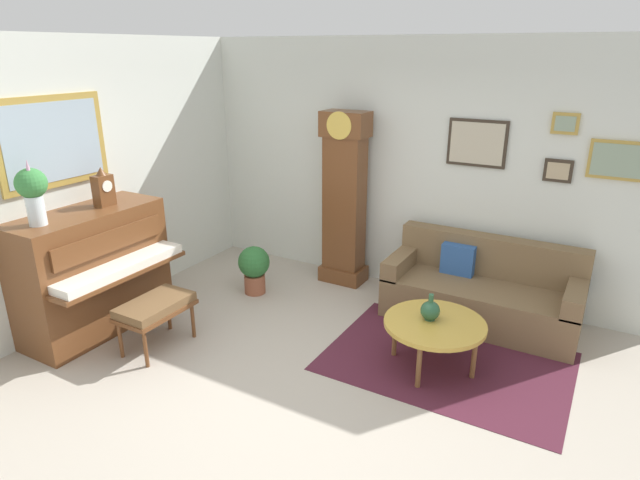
% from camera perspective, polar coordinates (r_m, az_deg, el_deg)
% --- Properties ---
extents(ground_plane, '(6.40, 6.00, 0.10)m').
position_cam_1_polar(ground_plane, '(4.68, -2.54, -15.63)').
color(ground_plane, '#B2A899').
extents(wall_left, '(0.13, 4.90, 2.80)m').
position_cam_1_polar(wall_left, '(5.79, -25.23, 5.45)').
color(wall_left, silver).
rests_on(wall_left, ground_plane).
extents(wall_back, '(5.30, 0.13, 2.80)m').
position_cam_1_polar(wall_back, '(6.10, 9.60, 7.65)').
color(wall_back, silver).
rests_on(wall_back, ground_plane).
extents(area_rug, '(2.10, 1.50, 0.01)m').
position_cam_1_polar(area_rug, '(5.05, 13.41, -12.51)').
color(area_rug, '#4C1E2D').
rests_on(area_rug, ground_plane).
extents(piano, '(0.87, 1.44, 1.22)m').
position_cam_1_polar(piano, '(5.65, -23.07, -3.05)').
color(piano, brown).
rests_on(piano, ground_plane).
extents(piano_bench, '(0.42, 0.70, 0.48)m').
position_cam_1_polar(piano_bench, '(5.18, -17.24, -6.98)').
color(piano_bench, brown).
rests_on(piano_bench, ground_plane).
extents(grandfather_clock, '(0.52, 0.34, 2.03)m').
position_cam_1_polar(grandfather_clock, '(6.19, 2.63, 3.89)').
color(grandfather_clock, brown).
rests_on(grandfather_clock, ground_plane).
extents(couch, '(1.90, 0.80, 0.84)m').
position_cam_1_polar(couch, '(5.73, 16.95, -5.32)').
color(couch, brown).
rests_on(couch, ground_plane).
extents(coffee_table, '(0.88, 0.88, 0.44)m').
position_cam_1_polar(coffee_table, '(4.76, 12.19, -8.88)').
color(coffee_table, gold).
rests_on(coffee_table, ground_plane).
extents(mantel_clock, '(0.13, 0.18, 0.38)m').
position_cam_1_polar(mantel_clock, '(5.55, -22.21, 5.15)').
color(mantel_clock, brown).
rests_on(mantel_clock, piano).
extents(flower_vase, '(0.26, 0.26, 0.58)m').
position_cam_1_polar(flower_vase, '(5.14, -28.47, 4.76)').
color(flower_vase, silver).
rests_on(flower_vase, piano).
extents(green_jug, '(0.17, 0.17, 0.24)m').
position_cam_1_polar(green_jug, '(4.73, 11.73, -7.40)').
color(green_jug, '#234C33').
rests_on(green_jug, coffee_table).
extents(potted_plant, '(0.36, 0.36, 0.56)m').
position_cam_1_polar(potted_plant, '(6.11, -7.08, -2.85)').
color(potted_plant, '#935138').
rests_on(potted_plant, ground_plane).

